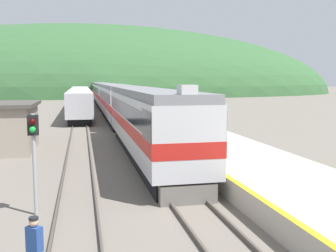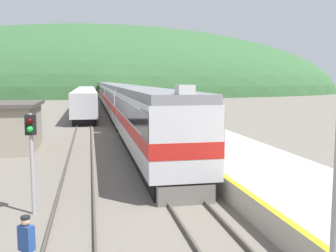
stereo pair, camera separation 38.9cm
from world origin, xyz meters
name	(u,v)px [view 1 (the left image)]	position (x,y,z in m)	size (l,w,h in m)	color
track_main	(105,107)	(0.00, 70.00, 0.08)	(1.52, 180.00, 0.16)	#4C443D
track_siding	(80,107)	(-4.22, 70.00, 0.08)	(1.52, 180.00, 0.16)	#4C443D
platform	(146,113)	(4.30, 50.00, 0.45)	(5.29, 140.00, 0.91)	#BCB5A5
distant_hills	(94,94)	(0.00, 135.47, 0.00)	(172.52, 77.63, 45.96)	#335B33
express_train_lead_car	(148,120)	(0.00, 22.94, 2.33)	(2.96, 20.07, 4.62)	black
carriage_second	(116,101)	(0.00, 45.46, 2.31)	(2.95, 22.75, 4.26)	black
carriage_third	(105,94)	(0.00, 69.09, 2.31)	(2.95, 22.75, 4.26)	black
carriage_fourth	(99,91)	(0.00, 92.72, 2.31)	(2.95, 22.75, 4.26)	black
siding_train	(80,100)	(-4.22, 61.51, 1.79)	(2.90, 43.94, 3.46)	black
signal_post_siding	(34,143)	(-5.64, 13.31, 2.62)	(0.36, 0.42, 3.64)	#9E9EA3
track_worker	(35,246)	(-5.12, 8.35, 0.91)	(0.42, 0.40, 1.62)	#2D2D33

